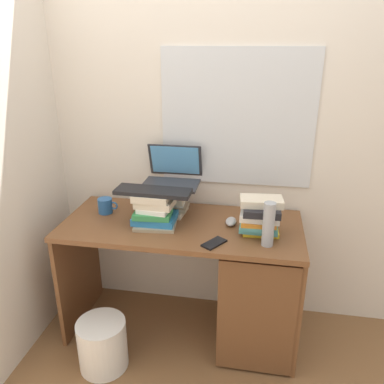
{
  "coord_description": "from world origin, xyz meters",
  "views": [
    {
      "loc": [
        0.41,
        -1.96,
        1.73
      ],
      "look_at": [
        0.05,
        0.04,
        0.93
      ],
      "focal_mm": 36.24,
      "sensor_mm": 36.0,
      "label": 1
    }
  ],
  "objects": [
    {
      "name": "book_stack_keyboard_riser",
      "position": [
        -0.15,
        -0.05,
        0.84
      ],
      "size": [
        0.25,
        0.22,
        0.19
      ],
      "color": "gray",
      "rests_on": "desk"
    },
    {
      "name": "keyboard",
      "position": [
        -0.15,
        -0.05,
        0.96
      ],
      "size": [
        0.42,
        0.15,
        0.02
      ],
      "primitive_type": "cube",
      "rotation": [
        0.0,
        0.0,
        -0.03
      ],
      "color": "black",
      "rests_on": "book_stack_keyboard_riser"
    },
    {
      "name": "cell_phone",
      "position": [
        0.21,
        -0.21,
        0.76
      ],
      "size": [
        0.13,
        0.15,
        0.01
      ],
      "primitive_type": "cube",
      "rotation": [
        0.0,
        0.0,
        -0.59
      ],
      "color": "black",
      "rests_on": "desk"
    },
    {
      "name": "water_bottle",
      "position": [
        0.48,
        -0.17,
        0.87
      ],
      "size": [
        0.06,
        0.06,
        0.23
      ],
      "primitive_type": "cylinder",
      "color": "#999EA5",
      "rests_on": "desk"
    },
    {
      "name": "ground_plane",
      "position": [
        0.0,
        0.0,
        0.0
      ],
      "size": [
        6.0,
        6.0,
        0.0
      ],
      "primitive_type": "plane",
      "color": "brown"
    },
    {
      "name": "mug",
      "position": [
        -0.48,
        0.06,
        0.8
      ],
      "size": [
        0.12,
        0.09,
        0.09
      ],
      "color": "#265999",
      "rests_on": "desk"
    },
    {
      "name": "laptop",
      "position": [
        -0.09,
        0.2,
        0.98
      ],
      "size": [
        0.33,
        0.28,
        0.22
      ],
      "color": "#2D2D33",
      "rests_on": "book_stack_tall"
    },
    {
      "name": "wastebasket",
      "position": [
        -0.38,
        -0.37,
        0.15
      ],
      "size": [
        0.27,
        0.27,
        0.29
      ],
      "primitive_type": "cylinder",
      "color": "silver",
      "rests_on": "ground"
    },
    {
      "name": "desk",
      "position": [
        0.35,
        -0.02,
        0.41
      ],
      "size": [
        1.37,
        0.61,
        0.75
      ],
      "color": "brown",
      "rests_on": "ground"
    },
    {
      "name": "book_stack_tall",
      "position": [
        -0.1,
        0.14,
        0.84
      ],
      "size": [
        0.23,
        0.2,
        0.17
      ],
      "color": "beige",
      "rests_on": "desk"
    },
    {
      "name": "computer_mouse",
      "position": [
        0.28,
        0.04,
        0.77
      ],
      "size": [
        0.06,
        0.1,
        0.04
      ],
      "primitive_type": "ellipsoid",
      "color": "#A5A8AD",
      "rests_on": "desk"
    },
    {
      "name": "wall_back",
      "position": [
        0.0,
        0.35,
        1.3
      ],
      "size": [
        6.0,
        0.06,
        2.6
      ],
      "color": "silver",
      "rests_on": "ground"
    },
    {
      "name": "wall_left",
      "position": [
        -0.89,
        0.0,
        1.3
      ],
      "size": [
        0.05,
        6.0,
        2.6
      ],
      "primitive_type": "cube",
      "color": "beige",
      "rests_on": "ground"
    },
    {
      "name": "book_stack_side",
      "position": [
        0.44,
        -0.04,
        0.85
      ],
      "size": [
        0.23,
        0.2,
        0.2
      ],
      "color": "yellow",
      "rests_on": "desk"
    }
  ]
}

